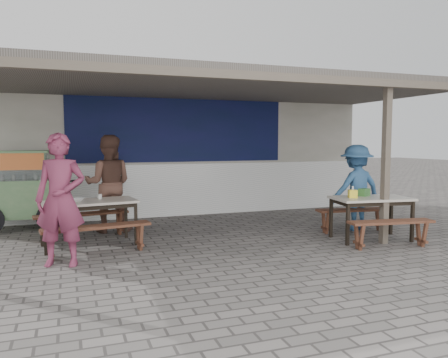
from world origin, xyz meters
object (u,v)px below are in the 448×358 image
bench_left_wall (82,219)px  patron_wall_side (108,184)px  table_right (371,202)px  tissue_box (353,194)px  table_left (89,205)px  vendor_cart (21,187)px  condiment_bowl (78,200)px  donation_box (364,192)px  bench_right_wall (353,215)px  bench_right_street (391,228)px  patron_right_table (356,188)px  bench_left_street (97,233)px  condiment_jar (100,196)px  patron_street_side (61,200)px

bench_left_wall → patron_wall_side: size_ratio=0.89×
table_right → tissue_box: tissue_box is taller
table_left → vendor_cart: 2.14m
condiment_bowl → donation_box: bearing=-11.6°
table_right → bench_right_wall: 0.71m
bench_right_street → donation_box: 0.95m
patron_wall_side → patron_right_table: bearing=174.1°
tissue_box → patron_wall_side: bearing=150.8°
bench_right_street → condiment_bowl: condiment_bowl is taller
vendor_cart → patron_right_table: (6.11, -2.19, -0.01)m
bench_left_street → bench_right_wall: bearing=-7.0°
patron_wall_side → condiment_bowl: (-0.58, -1.05, -0.15)m
patron_wall_side → patron_right_table: (4.53, -1.44, -0.09)m
table_right → vendor_cart: 6.56m
bench_right_wall → patron_wall_side: (-4.34, 1.62, 0.59)m
bench_left_street → table_right: table_right is taller
bench_right_street → patron_wall_side: size_ratio=0.78×
table_right → bench_left_wall: bearing=166.9°
table_left → patron_wall_side: patron_wall_side is taller
table_left → bench_right_street: table_left is taller
donation_box → bench_left_wall: bearing=160.9°
bench_left_street → vendor_cart: (-1.26, 2.44, 0.49)m
table_left → tissue_box: bearing=-22.7°
table_left → condiment_jar: bearing=36.1°
table_left → condiment_jar: size_ratio=20.06×
bench_right_street → patron_right_table: size_ratio=0.87×
table_right → condiment_bowl: size_ratio=6.87×
patron_wall_side → condiment_bowl: size_ratio=8.98×
bench_left_wall → patron_street_side: 1.83m
vendor_cart → tissue_box: vendor_cart is taller
table_left → bench_left_street: size_ratio=0.98×
patron_street_side → patron_wall_side: patron_street_side is taller
bench_left_street → patron_wall_side: patron_wall_side is taller
table_right → patron_street_side: bearing=-173.4°
condiment_jar → condiment_bowl: bearing=-151.9°
patron_right_table → donation_box: bearing=63.2°
table_right → patron_right_table: patron_right_table is taller
tissue_box → condiment_jar: 4.33m
patron_wall_side → vendor_cart: bearing=-13.5°
bench_right_wall → donation_box: size_ratio=7.21×
bench_right_wall → tissue_box: size_ratio=10.44×
bench_right_wall → patron_right_table: bearing=52.2°
patron_right_table → vendor_cart: bearing=-22.1°
condiment_bowl → patron_street_side: bearing=-103.0°
bench_right_wall → vendor_cart: size_ratio=0.74×
bench_left_street → donation_box: bearing=-12.2°
bench_left_wall → vendor_cart: vendor_cart is taller
table_left → condiment_bowl: condiment_bowl is taller
table_right → patron_wall_side: 4.81m
bench_right_street → donation_box: (0.09, 0.82, 0.48)m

